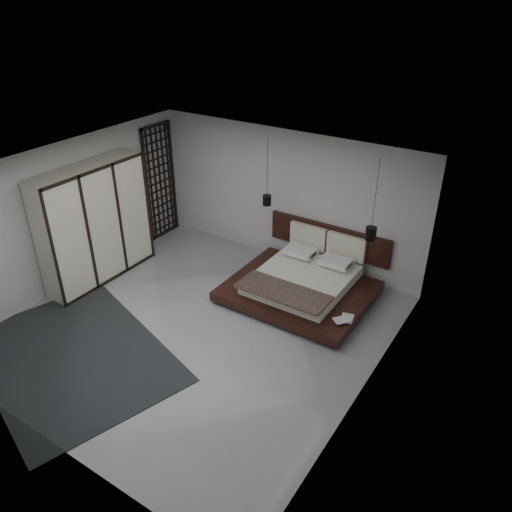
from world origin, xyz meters
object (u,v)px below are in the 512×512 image
Objects in this scene: wardrobe at (95,224)px; rug at (73,356)px; lattice_screen at (160,182)px; pendant_right at (371,233)px; pendant_left at (267,200)px; bed at (303,282)px.

wardrobe is 2.76m from rug.
rug is at bearing -67.14° from lattice_screen.
pendant_right reaches higher than rug.
wardrobe is (0.25, -2.15, -0.13)m from lattice_screen.
pendant_left is (2.93, -0.14, 0.28)m from lattice_screen.
pendant_right is 5.39m from rug.
pendant_left reaches higher than rug.
wardrobe is at bearing -143.11° from pendant_left.
pendant_right is (5.07, -0.14, 0.13)m from lattice_screen.
rug is (-2.25, -3.62, -0.27)m from bed.
pendant_left reaches higher than lattice_screen.
bed reaches higher than rug.
lattice_screen reaches higher than rug.
lattice_screen is at bearing 112.86° from rug.
pendant_left is 0.56× the size of wardrobe.
lattice_screen reaches higher than wardrobe.
lattice_screen is at bearing 96.68° from wardrobe.
rug is at bearing -53.18° from wardrobe.
rug is at bearing -121.86° from bed.
pendant_left reaches higher than wardrobe.
bed is 1.73m from pendant_left.
bed is (4.00, -0.53, -1.02)m from lattice_screen.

